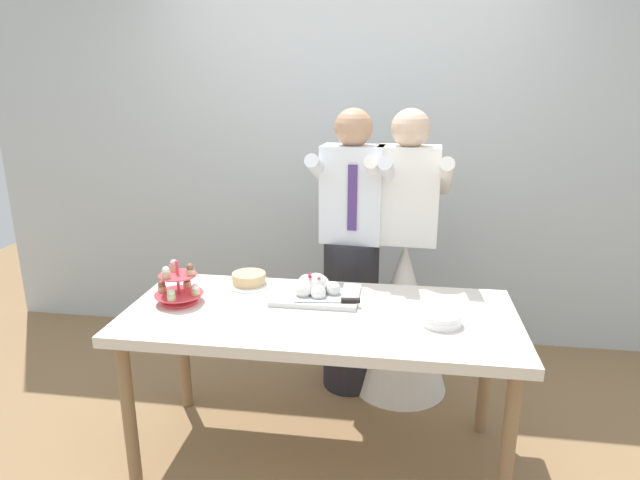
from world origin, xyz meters
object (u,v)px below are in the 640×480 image
dessert_table (320,326)px  person_groom (351,269)px  main_cake_tray (316,290)px  round_cake (249,280)px  person_bride (403,297)px  cupcake_stand (178,287)px  plate_stack (441,318)px

dessert_table → person_groom: 0.69m
main_cake_tray → round_cake: main_cake_tray is taller
person_bride → main_cake_tray: bearing=-129.1°
cupcake_stand → round_cake: size_ratio=0.96×
round_cake → main_cake_tray: bearing=-16.8°
main_cake_tray → plate_stack: bearing=-20.8°
cupcake_stand → person_groom: person_groom is taller
round_cake → person_groom: (0.50, 0.41, -0.06)m
round_cake → person_groom: size_ratio=0.14×
person_groom → person_bride: 0.35m
person_bride → person_groom: bearing=-177.3°
dessert_table → round_cake: bearing=146.0°
dessert_table → person_bride: (0.39, 0.70, -0.12)m
person_groom → person_bride: size_ratio=1.00×
dessert_table → main_cake_tray: bearing=105.2°
dessert_table → person_bride: size_ratio=1.08×
cupcake_stand → person_bride: size_ratio=0.14×
cupcake_stand → plate_stack: 1.23m
dessert_table → person_groom: person_groom is taller
dessert_table → person_bride: 0.81m
plate_stack → person_groom: 0.87m
dessert_table → cupcake_stand: 0.70m
cupcake_stand → plate_stack: bearing=-2.9°
person_groom → dessert_table: bearing=-96.8°
cupcake_stand → round_cake: (0.27, 0.27, -0.05)m
person_bride → round_cake: bearing=-152.3°
plate_stack → person_bride: size_ratio=0.11×
cupcake_stand → plate_stack: cupcake_stand is taller
person_groom → cupcake_stand: bearing=-138.4°
main_cake_tray → round_cake: size_ratio=1.81×
person_bride → cupcake_stand: bearing=-147.1°
main_cake_tray → person_groom: 0.54m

